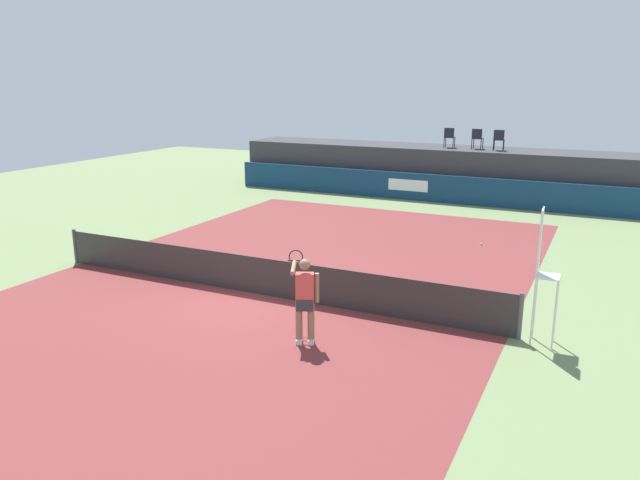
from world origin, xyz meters
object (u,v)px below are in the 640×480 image
(net_post_near, at_px, (75,246))
(tennis_ball, at_px, (481,244))
(spectator_chair_far_left, at_px, (449,137))
(tennis_player, at_px, (305,298))
(spectator_chair_left, at_px, (477,138))
(net_post_far, at_px, (520,316))
(umpire_chair, at_px, (543,267))
(spectator_chair_center, at_px, (499,139))

(net_post_near, distance_m, tennis_ball, 12.45)
(spectator_chair_far_left, relative_size, tennis_player, 0.50)
(spectator_chair_far_left, relative_size, spectator_chair_left, 1.00)
(spectator_chair_far_left, height_order, net_post_far, spectator_chair_far_left)
(net_post_near, relative_size, tennis_player, 0.56)
(umpire_chair, bearing_deg, net_post_far, 179.42)
(tennis_player, bearing_deg, spectator_chair_far_left, 95.11)
(tennis_player, bearing_deg, spectator_chair_center, 87.75)
(tennis_player, height_order, tennis_ball, tennis_player)
(spectator_chair_far_left, height_order, tennis_player, spectator_chair_far_left)
(spectator_chair_far_left, bearing_deg, spectator_chair_center, -5.22)
(spectator_chair_left, bearing_deg, umpire_chair, -73.40)
(net_post_near, bearing_deg, spectator_chair_far_left, 65.21)
(spectator_chair_far_left, xyz_separation_m, tennis_ball, (3.21, -8.02, -2.66))
(spectator_chair_far_left, distance_m, spectator_chair_left, 1.25)
(umpire_chair, relative_size, net_post_near, 2.76)
(tennis_ball, bearing_deg, spectator_chair_left, 103.82)
(spectator_chair_center, distance_m, net_post_near, 17.67)
(net_post_near, height_order, tennis_ball, net_post_near)
(spectator_chair_far_left, bearing_deg, spectator_chair_left, -0.93)
(spectator_chair_center, relative_size, tennis_player, 0.50)
(spectator_chair_left, relative_size, tennis_ball, 13.06)
(tennis_player, bearing_deg, tennis_ball, 79.64)
(net_post_near, bearing_deg, umpire_chair, -0.02)
(spectator_chair_far_left, xyz_separation_m, spectator_chair_left, (1.25, -0.02, 0.00))
(net_post_near, bearing_deg, spectator_chair_center, 58.38)
(spectator_chair_far_left, xyz_separation_m, umpire_chair, (5.75, -15.14, -1.11))
(tennis_player, bearing_deg, spectator_chair_left, 90.98)
(spectator_chair_far_left, xyz_separation_m, spectator_chair_center, (2.20, -0.20, 0.00))
(net_post_near, relative_size, net_post_far, 1.00)
(spectator_chair_left, bearing_deg, spectator_chair_far_left, 179.07)
(net_post_near, bearing_deg, net_post_far, 0.00)
(spectator_chair_left, relative_size, tennis_player, 0.50)
(umpire_chair, distance_m, net_post_near, 12.79)
(net_post_far, bearing_deg, tennis_ball, 107.16)
(net_post_near, xyz_separation_m, tennis_ball, (10.20, 7.11, -0.46))
(spectator_chair_far_left, distance_m, tennis_ball, 9.04)
(net_post_far, bearing_deg, spectator_chair_center, 102.12)
(tennis_player, xyz_separation_m, tennis_ball, (1.68, 9.16, -0.92))
(umpire_chair, distance_m, tennis_ball, 7.71)
(spectator_chair_left, bearing_deg, tennis_ball, -76.18)
(net_post_near, distance_m, net_post_far, 12.40)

